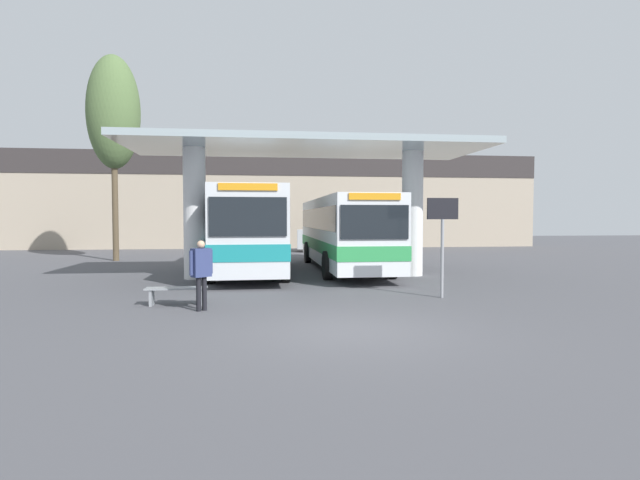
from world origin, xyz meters
TOP-DOWN VIEW (x-y plane):
  - ground_plane at (0.00, 0.00)m, footprint 100.00×100.00m
  - townhouse_backdrop at (0.00, 27.87)m, footprint 40.00×0.58m
  - station_canopy at (0.00, 9.18)m, footprint 13.34×5.20m
  - transit_bus_left_bay at (-2.23, 10.86)m, footprint 2.97×10.44m
  - transit_bus_center_bay at (1.87, 11.93)m, footprint 2.71×12.15m
  - waiting_bench_near_pillar at (-3.96, 3.44)m, footprint 1.56×0.44m
  - info_sign_platform at (3.32, 3.74)m, footprint 0.90×0.09m
  - pedestrian_waiting at (-3.22, 2.54)m, footprint 0.56×0.47m
  - poplar_tree_behind_left at (-9.31, 17.71)m, footprint 2.70×2.70m
  - parked_car_street at (3.07, 23.46)m, footprint 4.70×2.31m

SIDE VIEW (x-z plane):
  - ground_plane at x=0.00m, z-range 0.00..0.00m
  - waiting_bench_near_pillar at x=-3.96m, z-range 0.11..0.57m
  - pedestrian_waiting at x=-3.22m, z-range 0.19..1.90m
  - parked_car_street at x=3.07m, z-range -0.05..2.14m
  - transit_bus_center_bay at x=1.87m, z-range 0.19..3.29m
  - transit_bus_left_bay at x=-2.23m, z-range 0.20..3.55m
  - info_sign_platform at x=3.32m, z-range 0.61..3.43m
  - townhouse_backdrop at x=0.00m, z-range 0.59..7.75m
  - station_canopy at x=0.00m, z-range 1.71..6.80m
  - poplar_tree_behind_left at x=-9.31m, z-range 2.36..13.13m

